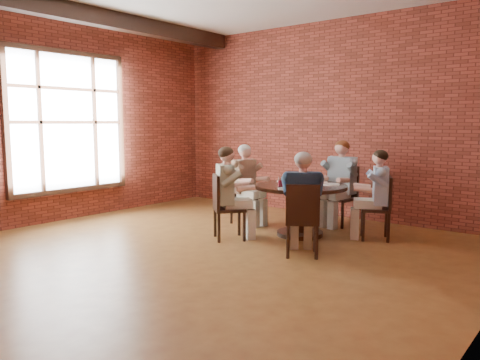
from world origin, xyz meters
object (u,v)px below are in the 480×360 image
Objects in this scene: chair_c at (243,193)px; chair_b at (343,193)px; diner_b at (340,183)px; chair_e at (302,217)px; chair_a at (381,205)px; diner_a at (376,195)px; diner_c at (246,185)px; chair_d at (224,204)px; dining_table at (300,200)px; diner_d at (229,193)px; smartphone at (308,190)px; diner_e at (302,204)px.

chair_b is at bearing -47.45° from chair_c.
chair_e is (0.48, -1.93, -0.18)m from diner_b.
chair_c is at bearing -107.63° from chair_a.
chair_b is (-0.81, 0.61, -0.12)m from diner_a.
chair_c is 0.71× the size of diner_c.
chair_b is at bearing -149.83° from chair_a.
chair_d is at bearing -151.48° from diner_c.
diner_a is 2.15m from chair_d.
dining_table is at bearing -90.00° from diner_b.
diner_b is at bearing -73.97° from diner_d.
chair_b is 7.39× the size of smartphone.
diner_c and diner_e have the same top height.
diner_a is 0.98m from diner_b.
diner_b is (0.12, 1.00, 0.15)m from dining_table.
diner_c is at bearing -64.02° from diner_e.
diner_c is at bearing 172.36° from dining_table.
chair_b is 2.14m from chair_d.
chair_b is 0.70× the size of diner_b.
chair_e is at bearing -88.01° from smartphone.
diner_c is at bearing -29.34° from chair_d.
diner_b is 1.49× the size of chair_e.
smartphone is (1.46, -0.54, 0.11)m from diner_c.
diner_c reaches higher than dining_table.
dining_table is 1.06m from diner_a.
dining_table is 1.45× the size of chair_d.
chair_c is at bearing -64.10° from chair_e.
dining_table is 1.13m from chair_a.
diner_d is (-1.62, -1.28, 0.02)m from diner_a.
chair_e is (0.60, -0.94, -0.03)m from dining_table.
chair_c is at bearing -140.60° from diner_b.
diner_a is 1.40m from diner_e.
diner_b is at bearing -145.31° from chair_a.
chair_d is at bearing -178.83° from smartphone.
diner_b is 2.00m from chair_e.
diner_d is 1.23m from diner_e.
diner_e reaches higher than chair_c.
chair_a is at bearing -26.34° from chair_b.
diner_b is (-0.01, -0.09, 0.17)m from chair_b.
chair_c is 0.70× the size of diner_d.
dining_table is at bearing 108.65° from smartphone.
diner_b is at bearing -148.98° from diner_a.
chair_d is (0.39, -1.02, -0.14)m from diner_c.
diner_c is 1.05m from diner_d.
diner_b is 2.06m from chair_d.
diner_d is at bearing -144.10° from chair_c.
diner_e is at bearing -69.91° from diner_b.
chair_c is 0.17m from diner_c.
diner_d reaches higher than diner_a.
diner_b reaches higher than chair_b.
diner_c reaches higher than smartphone.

